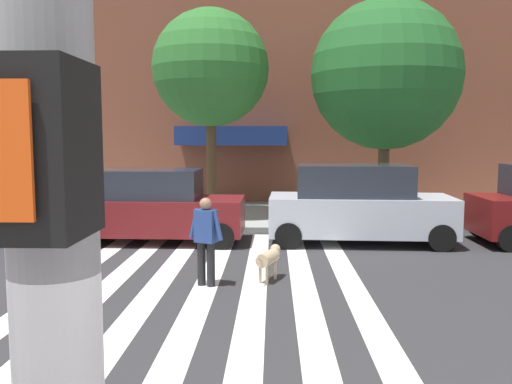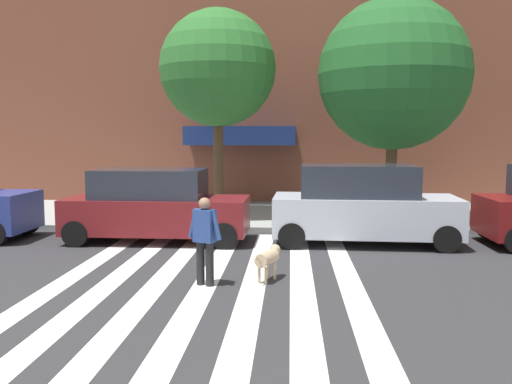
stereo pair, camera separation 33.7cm
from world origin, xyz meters
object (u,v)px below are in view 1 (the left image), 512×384
at_px(street_tree_middle, 386,75).
at_px(pedestrian_dog_walker, 206,236).
at_px(parked_car_third_in_line, 358,205).
at_px(parked_car_behind_first, 150,207).
at_px(street_tree_nearest, 211,69).
at_px(dog_on_leash, 269,258).

distance_m(street_tree_middle, pedestrian_dog_walker, 9.50).
bearing_deg(pedestrian_dog_walker, street_tree_middle, 57.49).
relative_size(street_tree_middle, pedestrian_dog_walker, 4.15).
bearing_deg(parked_car_third_in_line, parked_car_behind_first, -179.99).
xyz_separation_m(parked_car_third_in_line, street_tree_nearest, (-4.17, 3.60, 3.88)).
distance_m(street_tree_nearest, street_tree_middle, 5.48).
height_order(parked_car_third_in_line, street_tree_middle, street_tree_middle).
relative_size(parked_car_behind_first, street_tree_middle, 0.69).
bearing_deg(parked_car_third_in_line, street_tree_nearest, 139.21).
height_order(street_tree_nearest, pedestrian_dog_walker, street_tree_nearest).
bearing_deg(dog_on_leash, pedestrian_dog_walker, -160.71).
relative_size(parked_car_third_in_line, street_tree_nearest, 0.71).
bearing_deg(parked_car_behind_first, street_tree_nearest, 71.82).
xyz_separation_m(parked_car_behind_first, dog_on_leash, (3.10, -3.65, -0.49)).
height_order(parked_car_behind_first, dog_on_leash, parked_car_behind_first).
xyz_separation_m(street_tree_middle, pedestrian_dog_walker, (-4.70, -7.38, -3.69)).
distance_m(street_tree_middle, dog_on_leash, 8.87).
xyz_separation_m(parked_car_third_in_line, dog_on_leash, (-2.25, -3.65, -0.55)).
height_order(street_tree_middle, pedestrian_dog_walker, street_tree_middle).
bearing_deg(dog_on_leash, street_tree_nearest, 104.82).
height_order(street_tree_middle, dog_on_leash, street_tree_middle).
relative_size(street_tree_middle, dog_on_leash, 7.21).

